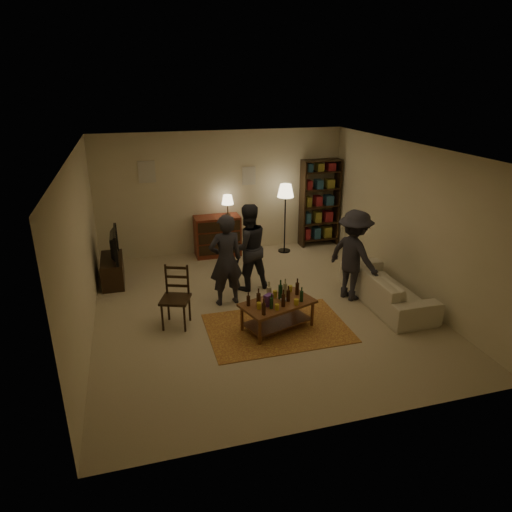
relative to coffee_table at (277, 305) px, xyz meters
name	(u,v)px	position (x,y,z in m)	size (l,w,h in m)	color
floor	(260,308)	(-0.07, 0.74, -0.41)	(6.00, 6.00, 0.00)	#C6B793
room_shell	(193,174)	(-0.71, 3.72, 1.40)	(6.00, 6.00, 6.00)	beige
rug	(277,328)	(0.01, 0.00, -0.40)	(2.20, 1.50, 0.01)	maroon
coffee_table	(277,305)	(0.00, 0.00, 0.00)	(1.27, 0.94, 0.80)	brown
dining_chair	(176,294)	(-1.50, 0.58, 0.12)	(0.56, 0.56, 1.00)	black
tv_stand	(112,264)	(-2.51, 2.54, -0.02)	(0.40, 1.00, 1.06)	black
dresser	(218,235)	(-0.26, 3.45, 0.07)	(1.00, 0.50, 1.36)	maroon
bookshelf	(320,202)	(2.18, 3.52, 0.62)	(0.90, 0.34, 2.02)	black
floor_lamp	(286,195)	(1.25, 3.27, 0.91)	(0.36, 0.36, 1.56)	black
sofa	(387,287)	(2.13, 0.34, -0.11)	(2.08, 0.81, 0.61)	beige
person_left	(226,260)	(-0.58, 1.08, 0.41)	(0.59, 0.39, 1.63)	#24242B
person_right	(248,247)	(-0.06, 1.59, 0.41)	(0.80, 0.62, 1.64)	#24252B
person_by_sofa	(354,255)	(1.63, 0.69, 0.41)	(1.06, 0.61, 1.63)	#25242B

